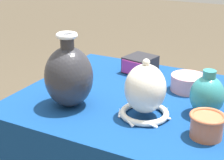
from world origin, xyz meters
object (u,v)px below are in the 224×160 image
at_px(mosaic_tile_box, 140,64).
at_px(cup_wide_terracotta, 207,125).
at_px(vase_dome_bell, 145,93).
at_px(pot_squat_rose, 188,83).
at_px(cup_wide_slate, 74,65).
at_px(jar_round_teal, 207,95).
at_px(vase_tall_bulbous, 69,76).

distance_m(mosaic_tile_box, cup_wide_terracotta, 0.61).
relative_size(vase_dome_bell, pot_squat_rose, 1.54).
bearing_deg(vase_dome_bell, cup_wide_slate, 152.20).
xyz_separation_m(cup_wide_terracotta, jar_round_teal, (-0.04, 0.16, 0.03)).
height_order(cup_wide_slate, jar_round_teal, jar_round_teal).
bearing_deg(pot_squat_rose, cup_wide_terracotta, -65.21).
bearing_deg(cup_wide_slate, cup_wide_terracotta, -22.34).
bearing_deg(cup_wide_terracotta, jar_round_teal, 103.94).
height_order(vase_tall_bulbous, jar_round_teal, vase_tall_bulbous).
relative_size(cup_wide_slate, cup_wide_terracotta, 1.03).
relative_size(vase_tall_bulbous, jar_round_teal, 1.67).
height_order(mosaic_tile_box, cup_wide_terracotta, cup_wide_terracotta).
bearing_deg(jar_round_teal, vase_tall_bulbous, -161.16).
bearing_deg(vase_tall_bulbous, cup_wide_slate, 120.51).
bearing_deg(mosaic_tile_box, cup_wide_slate, -135.65).
height_order(vase_tall_bulbous, vase_dome_bell, vase_tall_bulbous).
bearing_deg(cup_wide_terracotta, mosaic_tile_box, 133.14).
distance_m(vase_tall_bulbous, vase_dome_bell, 0.29).
relative_size(vase_dome_bell, cup_wide_slate, 1.87).
bearing_deg(pot_squat_rose, jar_round_teal, -57.23).
distance_m(mosaic_tile_box, cup_wide_slate, 0.31).
bearing_deg(vase_tall_bulbous, mosaic_tile_box, 78.31).
bearing_deg(cup_wide_slate, vase_tall_bulbous, -59.49).
xyz_separation_m(cup_wide_slate, jar_round_teal, (0.64, -0.12, 0.03)).
bearing_deg(mosaic_tile_box, vase_tall_bulbous, -89.74).
relative_size(cup_wide_slate, jar_round_teal, 0.70).
relative_size(vase_tall_bulbous, mosaic_tile_box, 1.73).
bearing_deg(cup_wide_terracotta, cup_wide_slate, 157.66).
height_order(vase_tall_bulbous, mosaic_tile_box, vase_tall_bulbous).
relative_size(vase_dome_bell, jar_round_teal, 1.31).
relative_size(vase_tall_bulbous, pot_squat_rose, 1.97).
height_order(vase_dome_bell, jar_round_teal, vase_dome_bell).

